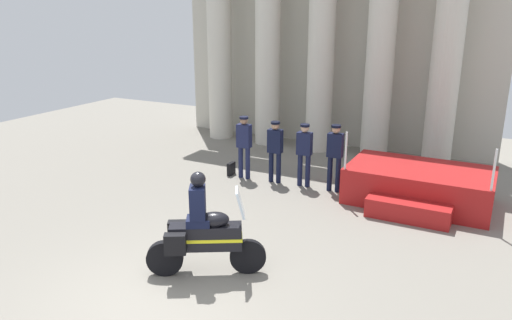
{
  "coord_description": "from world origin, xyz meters",
  "views": [
    {
      "loc": [
        4.58,
        -5.52,
        4.49
      ],
      "look_at": [
        -0.09,
        3.44,
        1.39
      ],
      "focal_mm": 34.72,
      "sensor_mm": 36.0,
      "label": 1
    }
  ],
  "objects_px": {
    "officer_in_row_0": "(244,142)",
    "officer_in_row_3": "(335,153)",
    "reviewing_stand": "(418,187)",
    "briefcase_on_ground": "(231,169)",
    "officer_in_row_1": "(275,147)",
    "officer_in_row_2": "(304,150)",
    "motorcycle_with_rider": "(202,233)"
  },
  "relations": [
    {
      "from": "officer_in_row_3",
      "to": "briefcase_on_ground",
      "type": "xyz_separation_m",
      "value": [
        -2.98,
        -0.08,
        -0.85
      ]
    },
    {
      "from": "officer_in_row_1",
      "to": "motorcycle_with_rider",
      "type": "height_order",
      "value": "motorcycle_with_rider"
    },
    {
      "from": "briefcase_on_ground",
      "to": "officer_in_row_0",
      "type": "bearing_deg",
      "value": -7.31
    },
    {
      "from": "reviewing_stand",
      "to": "officer_in_row_2",
      "type": "distance_m",
      "value": 2.94
    },
    {
      "from": "officer_in_row_0",
      "to": "officer_in_row_3",
      "type": "height_order",
      "value": "officer_in_row_3"
    },
    {
      "from": "reviewing_stand",
      "to": "motorcycle_with_rider",
      "type": "bearing_deg",
      "value": -117.8
    },
    {
      "from": "officer_in_row_0",
      "to": "officer_in_row_2",
      "type": "height_order",
      "value": "officer_in_row_0"
    },
    {
      "from": "motorcycle_with_rider",
      "to": "officer_in_row_2",
      "type": "bearing_deg",
      "value": 61.53
    },
    {
      "from": "officer_in_row_0",
      "to": "officer_in_row_3",
      "type": "distance_m",
      "value": 2.53
    },
    {
      "from": "reviewing_stand",
      "to": "officer_in_row_2",
      "type": "relative_size",
      "value": 1.98
    },
    {
      "from": "officer_in_row_1",
      "to": "officer_in_row_2",
      "type": "distance_m",
      "value": 0.81
    },
    {
      "from": "officer_in_row_3",
      "to": "briefcase_on_ground",
      "type": "distance_m",
      "value": 3.1
    },
    {
      "from": "reviewing_stand",
      "to": "motorcycle_with_rider",
      "type": "xyz_separation_m",
      "value": [
        -2.73,
        -5.18,
        0.38
      ]
    },
    {
      "from": "officer_in_row_1",
      "to": "officer_in_row_2",
      "type": "relative_size",
      "value": 1.0
    },
    {
      "from": "officer_in_row_0",
      "to": "motorcycle_with_rider",
      "type": "relative_size",
      "value": 0.91
    },
    {
      "from": "officer_in_row_1",
      "to": "briefcase_on_ground",
      "type": "height_order",
      "value": "officer_in_row_1"
    },
    {
      "from": "officer_in_row_3",
      "to": "reviewing_stand",
      "type": "bearing_deg",
      "value": -177.66
    },
    {
      "from": "reviewing_stand",
      "to": "officer_in_row_2",
      "type": "xyz_separation_m",
      "value": [
        -2.88,
        -0.14,
        0.57
      ]
    },
    {
      "from": "reviewing_stand",
      "to": "officer_in_row_3",
      "type": "xyz_separation_m",
      "value": [
        -2.06,
        -0.15,
        0.61
      ]
    },
    {
      "from": "officer_in_row_3",
      "to": "officer_in_row_1",
      "type": "bearing_deg",
      "value": 0.37
    },
    {
      "from": "officer_in_row_0",
      "to": "motorcycle_with_rider",
      "type": "xyz_separation_m",
      "value": [
        1.85,
        -4.89,
        -0.23
      ]
    },
    {
      "from": "officer_in_row_1",
      "to": "officer_in_row_3",
      "type": "xyz_separation_m",
      "value": [
        1.63,
        0.06,
        0.05
      ]
    },
    {
      "from": "motorcycle_with_rider",
      "to": "officer_in_row_1",
      "type": "bearing_deg",
      "value": 70.72
    },
    {
      "from": "reviewing_stand",
      "to": "briefcase_on_ground",
      "type": "xyz_separation_m",
      "value": [
        -5.04,
        -0.24,
        -0.24
      ]
    },
    {
      "from": "officer_in_row_0",
      "to": "officer_in_row_2",
      "type": "bearing_deg",
      "value": -176.76
    },
    {
      "from": "reviewing_stand",
      "to": "briefcase_on_ground",
      "type": "height_order",
      "value": "reviewing_stand"
    },
    {
      "from": "briefcase_on_ground",
      "to": "reviewing_stand",
      "type": "bearing_deg",
      "value": 2.7
    },
    {
      "from": "reviewing_stand",
      "to": "officer_in_row_3",
      "type": "distance_m",
      "value": 2.15
    },
    {
      "from": "officer_in_row_2",
      "to": "officer_in_row_3",
      "type": "relative_size",
      "value": 0.96
    },
    {
      "from": "officer_in_row_0",
      "to": "officer_in_row_1",
      "type": "relative_size",
      "value": 1.04
    },
    {
      "from": "officer_in_row_1",
      "to": "officer_in_row_2",
      "type": "height_order",
      "value": "same"
    },
    {
      "from": "officer_in_row_0",
      "to": "officer_in_row_2",
      "type": "relative_size",
      "value": 1.04
    }
  ]
}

